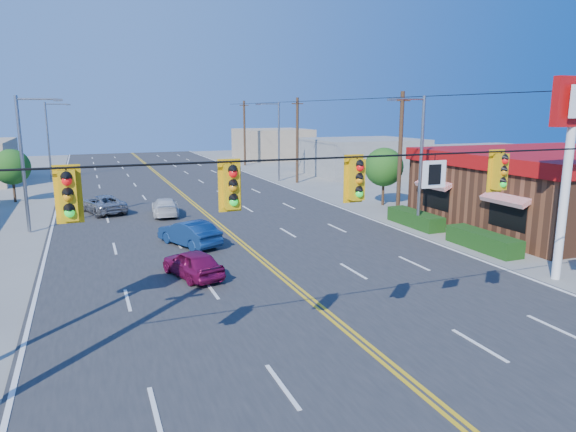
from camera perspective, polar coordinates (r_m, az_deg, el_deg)
name	(u,v)px	position (r m, az deg, el deg)	size (l,w,h in m)	color
ground	(388,366)	(15.51, 11.09, -16.05)	(160.00, 160.00, 0.00)	gray
road	(218,224)	(33.14, -7.83, -0.87)	(20.00, 120.00, 0.06)	#2D2D30
signal_span	(392,198)	(13.88, 11.46, 2.01)	(24.32, 0.34, 9.00)	#47301E
kfc	(557,188)	(36.48, 27.70, 2.79)	(16.30, 12.40, 4.70)	brown
kfc_pylon	(571,138)	(24.23, 28.92, 7.59)	(2.20, 0.36, 8.50)	white
streetlight_se	(418,156)	(31.53, 14.29, 6.49)	(2.55, 0.25, 8.00)	gray
streetlight_ne	(277,137)	(52.84, -1.23, 8.79)	(2.55, 0.25, 8.00)	gray
streetlight_sw	(26,157)	(33.71, -27.12, 5.89)	(2.55, 0.25, 8.00)	gray
streetlight_nw	(50,136)	(59.60, -24.93, 8.05)	(2.55, 0.25, 8.00)	gray
utility_pole_near	(400,155)	(35.63, 12.34, 6.63)	(0.28, 0.28, 8.40)	#47301E
utility_pole_mid	(297,141)	(51.52, 1.04, 8.36)	(0.28, 0.28, 8.40)	#47301E
utility_pole_far	(245,133)	(68.46, -4.85, 9.14)	(0.28, 0.28, 8.40)	#47301E
tree_kfc_rear	(384,167)	(39.79, 10.61, 5.37)	(2.94, 2.94, 4.41)	#47301E
tree_west	(12,167)	(45.98, -28.36, 4.82)	(2.80, 2.80, 4.20)	#47301E
bld_east_mid	(363,156)	(59.60, 8.31, 6.57)	(12.00, 10.00, 4.00)	gray
bld_east_far	(272,144)	(78.29, -1.74, 8.02)	(10.00, 10.00, 4.40)	tan
car_magenta	(193,265)	(22.65, -10.55, -5.34)	(1.45, 3.61, 1.23)	maroon
car_blue	(189,234)	(27.87, -10.92, -1.99)	(1.44, 4.14, 1.36)	navy
car_white	(165,208)	(36.27, -13.50, 0.91)	(1.68, 4.13, 1.20)	silver
car_silver	(103,205)	(38.42, -19.85, 1.19)	(2.12, 4.60, 1.28)	#959599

